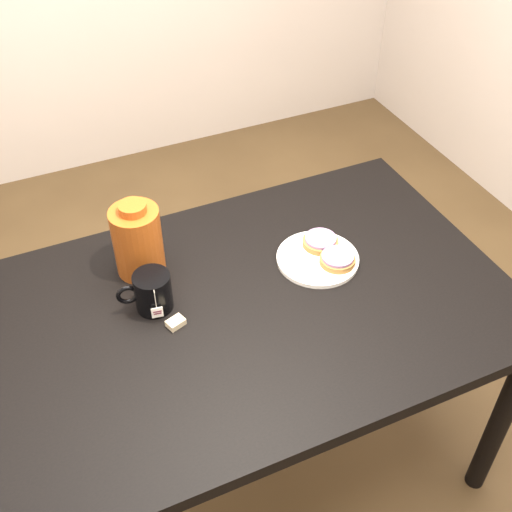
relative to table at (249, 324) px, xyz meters
name	(u,v)px	position (x,y,z in m)	size (l,w,h in m)	color
ground_plane	(250,455)	(0.00, 0.00, -0.67)	(4.00, 4.00, 0.00)	brown
table	(249,324)	(0.00, 0.00, 0.00)	(1.40, 0.90, 0.75)	black
plate	(318,258)	(0.25, 0.07, 0.09)	(0.23, 0.23, 0.02)	white
bagel_back	(320,241)	(0.28, 0.12, 0.11)	(0.13, 0.13, 0.03)	brown
bagel_front	(337,259)	(0.29, 0.03, 0.11)	(0.14, 0.14, 0.03)	brown
mug	(152,292)	(-0.23, 0.09, 0.14)	(0.15, 0.11, 0.11)	black
teabag_pouch	(176,323)	(-0.20, 0.01, 0.09)	(0.04, 0.03, 0.02)	#C6B793
bagel_package	(138,240)	(-0.22, 0.25, 0.19)	(0.14, 0.14, 0.23)	maroon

